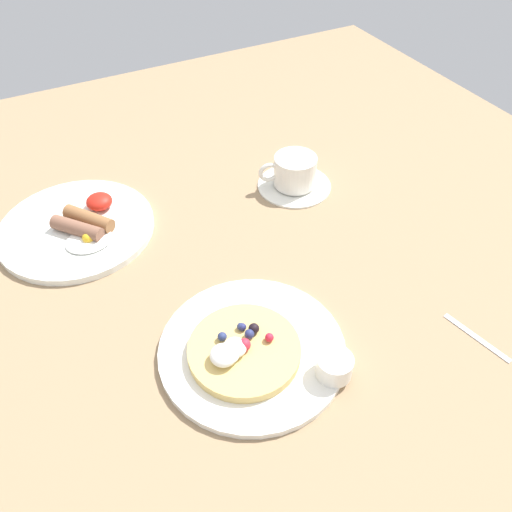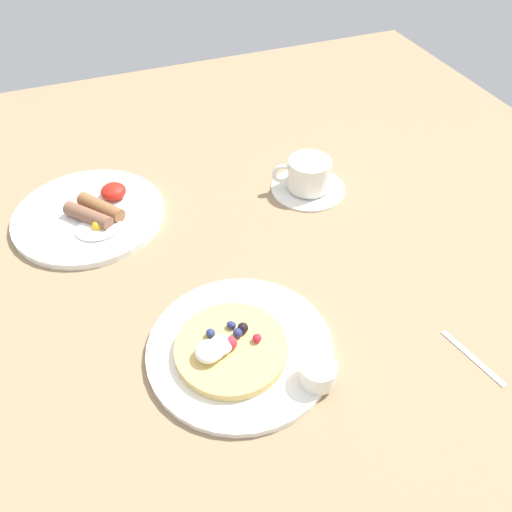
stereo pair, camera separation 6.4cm
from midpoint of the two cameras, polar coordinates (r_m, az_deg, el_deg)
ground_plane at (r=82.77cm, az=1.61°, el=-3.35°), size 151.74×159.51×3.00cm
pancake_plate at (r=72.54cm, az=0.81°, el=-10.19°), size 25.54×25.54×1.06cm
pancake_with_berries at (r=70.64cm, az=-0.37°, el=-10.13°), size 15.19×15.19×3.57cm
syrup_ramekin at (r=68.73cm, az=9.51°, el=-12.54°), size 4.75×4.75×3.09cm
breakfast_plate at (r=95.78cm, az=-15.92°, el=4.20°), size 26.25×26.25×1.21cm
fried_breakfast at (r=93.88cm, az=-14.75°, el=4.90°), size 11.39×13.61×2.70cm
coffee_saucer at (r=99.75cm, az=7.54°, el=7.32°), size 13.83×13.83×0.74cm
coffee_cup at (r=97.81cm, az=7.62°, el=8.86°), size 10.67×7.87×5.64cm
teaspoon at (r=78.04cm, az=28.31°, el=-12.96°), size 5.05×16.73×0.60cm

